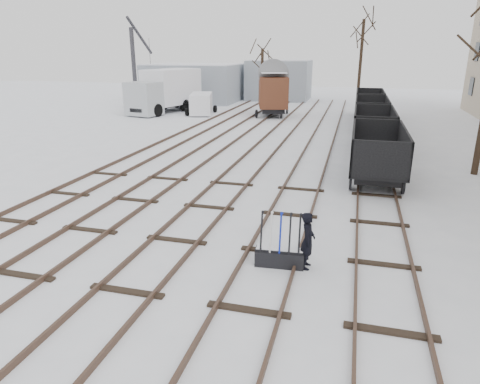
% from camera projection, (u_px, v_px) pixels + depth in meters
% --- Properties ---
extents(ground, '(120.00, 120.00, 0.00)m').
position_uv_depth(ground, '(177.00, 241.00, 12.97)').
color(ground, white).
rests_on(ground, ground).
extents(tracks, '(13.90, 52.00, 0.16)m').
position_uv_depth(tracks, '(267.00, 146.00, 25.48)').
color(tracks, black).
rests_on(tracks, ground).
extents(shed_left, '(10.00, 8.00, 4.10)m').
position_uv_depth(shed_left, '(195.00, 82.00, 48.53)').
color(shed_left, '#959DA8').
rests_on(shed_left, ground).
extents(shed_right, '(7.00, 6.00, 4.50)m').
position_uv_depth(shed_right, '(279.00, 80.00, 49.92)').
color(shed_right, '#959DA8').
rests_on(shed_right, ground).
extents(ground_frame, '(1.33, 0.51, 1.49)m').
position_uv_depth(ground_frame, '(280.00, 256.00, 11.40)').
color(ground_frame, black).
rests_on(ground_frame, ground).
extents(worker, '(0.38, 0.57, 1.55)m').
position_uv_depth(worker, '(308.00, 241.00, 11.16)').
color(worker, black).
rests_on(worker, ground).
extents(freight_wagon_a, '(2.25, 5.62, 2.29)m').
position_uv_depth(freight_wagon_a, '(376.00, 160.00, 18.91)').
color(freight_wagon_a, black).
rests_on(freight_wagon_a, ground).
extents(freight_wagon_b, '(2.25, 5.62, 2.29)m').
position_uv_depth(freight_wagon_b, '(373.00, 134.00, 24.77)').
color(freight_wagon_b, black).
rests_on(freight_wagon_b, ground).
extents(freight_wagon_c, '(2.25, 5.62, 2.29)m').
position_uv_depth(freight_wagon_c, '(370.00, 118.00, 30.64)').
color(freight_wagon_c, black).
rests_on(freight_wagon_c, ground).
extents(freight_wagon_d, '(2.25, 5.62, 2.29)m').
position_uv_depth(freight_wagon_d, '(369.00, 107.00, 36.51)').
color(freight_wagon_d, black).
rests_on(freight_wagon_d, ground).
extents(box_van_wagon, '(3.71, 5.40, 3.76)m').
position_uv_depth(box_van_wagon, '(273.00, 90.00, 37.30)').
color(box_van_wagon, black).
rests_on(box_van_wagon, ground).
extents(lorry, '(4.11, 8.86, 3.86)m').
position_uv_depth(lorry, '(166.00, 90.00, 39.59)').
color(lorry, black).
rests_on(lorry, ground).
extents(panel_van, '(2.88, 4.52, 1.84)m').
position_uv_depth(panel_van, '(201.00, 103.00, 38.59)').
color(panel_van, silver).
rests_on(panel_van, ground).
extents(crane, '(1.73, 5.03, 8.67)m').
position_uv_depth(crane, '(136.00, 84.00, 43.68)').
color(crane, '#302F34').
rests_on(crane, ground).
extents(tree_far_left, '(0.30, 0.30, 5.72)m').
position_uv_depth(tree_far_left, '(262.00, 77.00, 44.20)').
color(tree_far_left, black).
rests_on(tree_far_left, ground).
extents(tree_far_right, '(0.30, 0.30, 8.40)m').
position_uv_depth(tree_far_right, '(360.00, 64.00, 42.57)').
color(tree_far_right, black).
rests_on(tree_far_right, ground).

